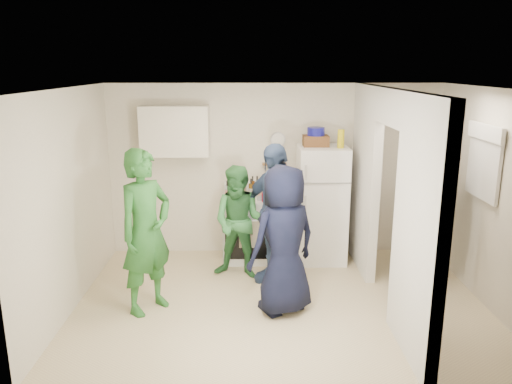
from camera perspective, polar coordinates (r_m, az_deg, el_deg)
floor at (r=6.11m, az=2.77°, el=-12.37°), size 4.80×4.80×0.00m
wall_back at (r=7.31m, az=2.08°, el=2.52°), size 4.80×0.00×4.80m
wall_front at (r=4.05m, az=4.46°, el=-7.32°), size 4.80×0.00×4.80m
wall_left at (r=6.01m, az=-20.58°, el=-1.01°), size 0.00×3.40×3.40m
wall_right at (r=6.29m, az=25.30°, el=-0.81°), size 0.00×3.40×3.40m
ceiling at (r=5.47m, az=3.09°, el=11.75°), size 4.80×4.80×0.00m
partition_pier_back at (r=6.90m, az=12.33°, el=1.48°), size 0.12×1.20×2.50m
partition_pier_front at (r=4.86m, az=18.08°, el=-4.30°), size 0.12×1.20×2.50m
partition_header at (r=5.69m, az=15.38°, el=9.35°), size 0.12×1.00×0.40m
stove at (r=7.19m, az=-0.77°, el=-4.21°), size 0.77×0.64×0.92m
upper_cabinet at (r=7.10m, az=-9.24°, el=6.90°), size 0.95×0.34×0.70m
fridge at (r=7.13m, az=7.48°, el=-1.42°), size 0.68×0.66×1.65m
wicker_basket at (r=6.98m, az=6.84°, el=5.83°), size 0.35×0.25×0.15m
blue_bowl at (r=6.96m, az=6.87°, el=6.89°), size 0.24×0.24×0.11m
yellow_cup_stack_top at (r=6.87m, az=9.67°, el=6.02°), size 0.09×0.09×0.25m
wall_clock at (r=7.22m, az=2.52°, el=5.99°), size 0.22×0.02×0.22m
spice_shelf at (r=7.25m, az=2.10°, el=3.21°), size 0.35×0.08×0.03m
nook_window at (r=6.38m, az=24.75°, el=3.12°), size 0.03×0.70×0.80m
nook_window_frame at (r=6.37m, az=24.63°, el=3.13°), size 0.04×0.76×0.86m
nook_valance at (r=6.31m, az=24.75°, el=6.25°), size 0.04×0.82×0.18m
yellow_cup_stack_stove at (r=6.82m, az=-1.80°, el=-0.14°), size 0.09×0.09×0.25m
red_cup at (r=6.86m, az=1.05°, el=-0.61°), size 0.09×0.09×0.12m
person_green_left at (r=5.71m, az=-12.46°, el=-4.46°), size 0.78×0.81×1.88m
person_green_center at (r=6.52m, az=-1.85°, el=-3.49°), size 0.84×0.72×1.50m
person_denim at (r=6.30m, az=2.11°, el=-2.60°), size 1.04×1.10×1.82m
person_navy at (r=5.58m, az=3.20°, el=-5.52°), size 0.99×0.89×1.71m
person_nook at (r=6.50m, az=18.62°, el=-2.34°), size 1.20×1.43×1.93m
bottle_a at (r=7.16m, az=-3.06°, el=0.77°), size 0.07×0.07×0.30m
bottle_b at (r=6.96m, az=-2.28°, el=0.44°), size 0.07×0.07×0.31m
bottle_c at (r=7.19m, az=-1.41°, el=0.66°), size 0.07×0.07×0.26m
bottle_d at (r=6.96m, az=-0.57°, el=0.35°), size 0.06×0.06×0.29m
bottle_e at (r=7.22m, az=0.13°, el=0.78°), size 0.06×0.06×0.27m
bottle_f at (r=7.05m, az=0.62°, el=0.58°), size 0.06×0.06×0.31m
bottle_g at (r=7.17m, az=1.29°, el=0.64°), size 0.07×0.07×0.26m
bottle_h at (r=6.93m, az=-3.27°, el=0.18°), size 0.08×0.08×0.27m
bottle_i at (r=7.14m, az=-0.39°, el=0.68°), size 0.06×0.06×0.29m
bottle_j at (r=6.92m, az=1.65°, el=0.30°), size 0.07×0.07×0.30m
bottle_k at (r=7.06m, az=-2.59°, el=0.64°), size 0.08×0.08×0.32m
bottle_l at (r=6.89m, az=0.44°, el=0.25°), size 0.07×0.07×0.30m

